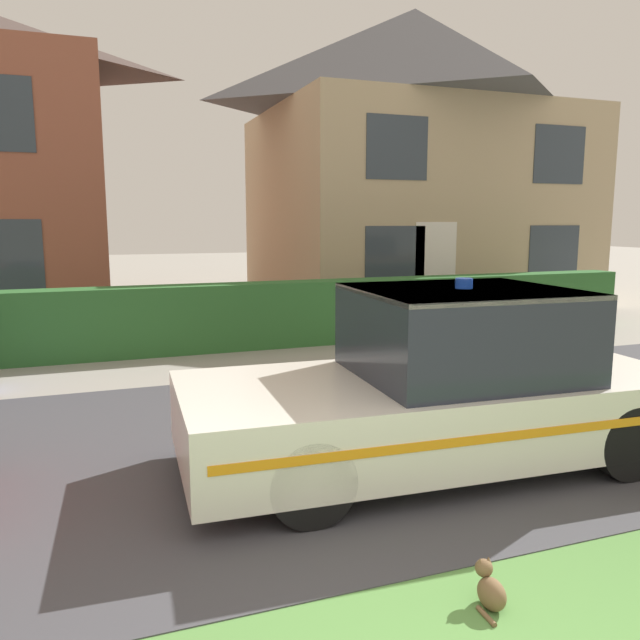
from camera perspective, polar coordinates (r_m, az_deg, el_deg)
road_strip at (r=6.08m, az=-6.48°, el=-11.38°), size 28.00×5.03×0.01m
garden_hedge at (r=10.61m, az=-4.85°, el=0.48°), size 14.53×0.56×1.10m
police_car at (r=5.57m, az=11.16°, el=-5.93°), size 4.46×1.98×1.63m
cat at (r=3.88m, az=15.25°, el=-22.66°), size 0.17×0.29×0.26m
house_right at (r=17.22m, az=8.42°, el=14.63°), size 7.89×6.73×7.49m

